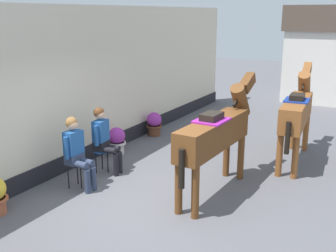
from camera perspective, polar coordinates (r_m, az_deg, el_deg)
ground_plane at (r=9.91m, az=7.08°, el=-3.72°), size 40.00×40.00×0.00m
pub_facade_wall at (r=9.51m, az=-10.56°, el=4.92°), size 0.34×14.00×3.40m
distant_cottage at (r=16.60m, az=22.08°, el=9.38°), size 3.40×2.60×3.50m
seated_visitor_near at (r=7.85m, az=-12.60°, el=-3.18°), size 0.61×0.49×1.39m
seated_visitor_far at (r=8.53m, az=-8.94°, el=-1.49°), size 0.61×0.49×1.39m
saddled_horse_near at (r=7.43m, az=6.79°, el=-0.89°), size 0.54×3.00×2.06m
saddled_horse_far at (r=9.47m, az=17.50°, el=2.06°), size 0.63×3.00×2.06m
flower_planter_inner_far at (r=9.77m, az=-7.12°, el=-1.94°), size 0.43×0.43×0.64m
flower_planter_farthest at (r=11.15m, az=-1.94°, el=0.37°), size 0.43×0.43×0.64m
spare_stool_white at (r=10.89m, az=8.61°, el=0.19°), size 0.32×0.32×0.46m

